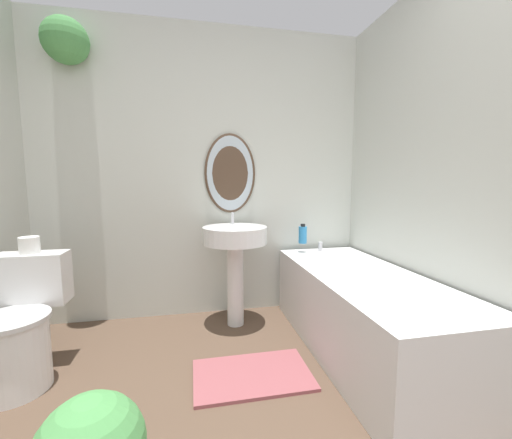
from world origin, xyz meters
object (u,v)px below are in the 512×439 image
(bathtub, at_px, (363,311))
(shampoo_bottle, at_px, (303,234))
(toilet, at_px, (20,329))
(pedestal_sink, at_px, (235,248))
(toilet_paper_roll, at_px, (29,245))

(bathtub, distance_m, shampoo_bottle, 0.82)
(toilet, distance_m, bathtub, 2.06)
(bathtub, bearing_deg, shampoo_bottle, 103.92)
(pedestal_sink, bearing_deg, bathtub, -36.85)
(pedestal_sink, height_order, bathtub, pedestal_sink)
(shampoo_bottle, height_order, toilet_paper_roll, toilet_paper_roll)
(pedestal_sink, bearing_deg, shampoo_bottle, 11.11)
(toilet_paper_roll, bearing_deg, pedestal_sink, 13.03)
(shampoo_bottle, xyz_separation_m, toilet_paper_roll, (-1.88, -0.42, 0.06))
(toilet_paper_roll, bearing_deg, shampoo_bottle, 12.42)
(pedestal_sink, xyz_separation_m, toilet_paper_roll, (-1.29, -0.30, 0.13))
(toilet, bearing_deg, toilet_paper_roll, 90.00)
(pedestal_sink, xyz_separation_m, shampoo_bottle, (0.60, 0.12, 0.07))
(bathtub, bearing_deg, toilet_paper_roll, 172.25)
(pedestal_sink, relative_size, shampoo_bottle, 5.33)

